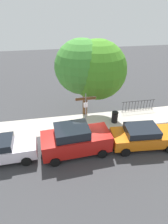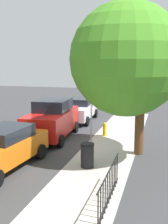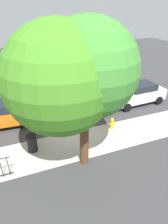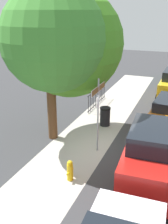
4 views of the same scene
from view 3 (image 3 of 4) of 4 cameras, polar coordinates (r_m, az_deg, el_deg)
ground_plane at (r=12.23m, az=-3.38°, el=-5.69°), size 60.00×60.00×0.00m
sidewalk_strip at (r=10.87m, az=-11.39°, el=-11.41°), size 24.00×2.60×0.00m
street_sign at (r=10.82m, az=-2.60°, el=2.79°), size 1.58×0.07×3.16m
shade_tree at (r=8.14m, az=-3.61°, el=10.54°), size 5.69×4.70×6.69m
car_white at (r=15.91m, az=15.36°, el=5.25°), size 4.45×2.11×1.59m
car_red at (r=13.78m, az=-1.35°, el=3.61°), size 4.65×2.34×2.11m
car_orange at (r=13.41m, az=-21.28°, el=-0.31°), size 4.71×2.31×1.61m
fire_hydrant at (r=12.39m, az=8.12°, el=-3.33°), size 0.42×0.22×0.78m
trash_bin at (r=10.84m, az=-14.88°, el=-8.67°), size 0.55×0.55×0.98m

